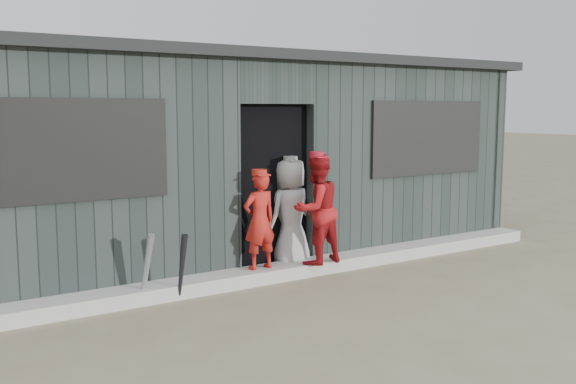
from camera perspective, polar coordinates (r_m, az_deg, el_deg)
ground at (r=6.15m, az=9.37°, el=-11.13°), size 80.00×80.00×0.00m
curb at (r=7.51m, az=-0.08°, el=-7.00°), size 8.00×0.36×0.15m
bat_left at (r=6.55m, az=-12.51°, el=-6.67°), size 0.11×0.33×0.74m
bat_mid at (r=6.59m, az=-12.46°, el=-6.77°), size 0.09×0.27×0.70m
bat_right at (r=6.60m, az=-9.43°, el=-6.64°), size 0.10×0.22×0.71m
player_red_left at (r=7.19m, az=-2.55°, el=-2.55°), size 0.41×0.28×1.10m
player_red_right at (r=7.43m, az=2.54°, el=-1.54°), size 0.67×0.55×1.28m
player_grey_back at (r=7.72m, az=0.21°, el=-2.02°), size 0.75×0.59×1.36m
dugout at (r=8.76m, az=-6.11°, el=3.07°), size 8.30×3.30×2.62m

